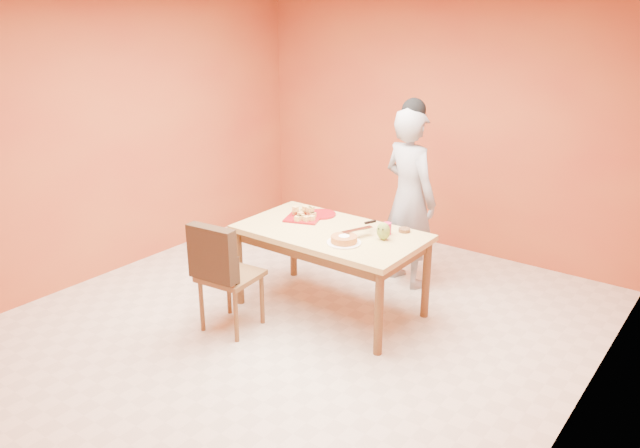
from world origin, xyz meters
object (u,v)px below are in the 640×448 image
Objects in this scene: dining_table at (331,241)px; person at (409,198)px; red_dinner_plate at (321,214)px; checker_tin at (404,230)px; magenta_glass at (387,229)px; egg_ornament at (383,231)px; pastry_platter at (304,218)px; sponge_cake at (344,239)px; dining_chair at (229,273)px.

person is at bearing 75.37° from dining_table.
checker_tin is at bearing 5.10° from red_dinner_plate.
magenta_glass is at bearing -121.63° from checker_tin.
person is 0.88m from egg_ornament.
dining_table is at bearing -154.56° from magenta_glass.
magenta_glass is at bearing -5.09° from red_dinner_plate.
pastry_platter is 1.40× the size of sponge_cake.
red_dinner_plate is at bearing 163.31° from egg_ornament.
sponge_cake is at bearing -115.89° from checker_tin.
checker_tin is (0.26, 0.53, -0.02)m from sponge_cake.
red_dinner_plate is 2.81× the size of checker_tin.
person is at bearing 102.13° from egg_ornament.
sponge_cake is 1.46× the size of egg_ornament.
checker_tin is (1.01, 1.13, 0.27)m from dining_chair.
egg_ornament is at bearing 35.83° from dining_chair.
red_dinner_plate is (-0.56, -0.66, -0.10)m from person.
red_dinner_plate is at bearing 138.90° from dining_table.
checker_tin is (0.05, 0.27, -0.06)m from egg_ornament.
dining_chair reaches higher than magenta_glass.
pastry_platter is 0.18m from red_dinner_plate.
egg_ornament reaches higher than dining_table.
dining_chair is 9.45× the size of magenta_glass.
magenta_glass reaches higher than checker_tin.
pastry_platter reaches higher than dining_table.
dining_table is 0.35m from sponge_cake.
dining_chair is 1.10m from red_dinner_plate.
egg_ornament is at bearing -13.66° from red_dinner_plate.
person is (0.24, 0.94, 0.20)m from dining_table.
pastry_platter is 2.96× the size of magenta_glass.
red_dinner_plate is (-0.32, 0.28, 0.10)m from dining_table.
dining_table is 0.93× the size of person.
pastry_platter is at bearing 164.65° from dining_table.
checker_tin is (0.84, 0.07, 0.01)m from red_dinner_plate.
dining_table is 15.85× the size of checker_tin.
dining_chair reaches higher than egg_ornament.
red_dinner_plate is at bearing -174.90° from checker_tin.
checker_tin is at bearing 15.23° from pastry_platter.
person reaches higher than dining_chair.
person is 6.09× the size of red_dinner_plate.
person is 1.04m from pastry_platter.
sponge_cake is 2.12× the size of magenta_glass.
checker_tin is at bearing 76.57° from egg_ornament.
dining_table is at bearing -173.16° from egg_ornament.
dining_table is at bearing 93.85° from person.
dining_table is 5.64× the size of red_dinner_plate.
person is at bearing 60.95° from dining_chair.
magenta_glass is at bearing 103.98° from egg_ornament.
person is 11.58× the size of egg_ornament.
red_dinner_plate is 0.76m from magenta_glass.
dining_table is at bearing -15.35° from pastry_platter.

